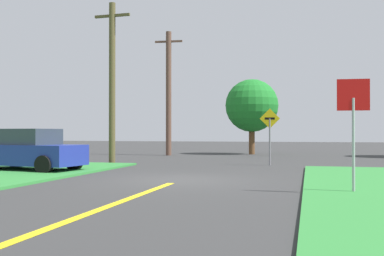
# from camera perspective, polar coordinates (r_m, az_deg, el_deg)

# --- Properties ---
(ground_plane) EXTENTS (120.00, 120.00, 0.00)m
(ground_plane) POSITION_cam_1_polar(r_m,az_deg,el_deg) (14.53, -1.46, -6.41)
(ground_plane) COLOR #343434
(lane_stripe_center) EXTENTS (0.20, 14.00, 0.01)m
(lane_stripe_center) POSITION_cam_1_polar(r_m,az_deg,el_deg) (7.24, -19.21, -12.29)
(lane_stripe_center) COLOR yellow
(lane_stripe_center) RESTS_ON ground
(stop_sign) EXTENTS (0.76, 0.09, 2.76)m
(stop_sign) POSITION_cam_1_polar(r_m,az_deg,el_deg) (11.73, 19.22, 1.75)
(stop_sign) COLOR #9EA0A8
(stop_sign) RESTS_ON ground
(parked_car_near_building) EXTENTS (4.40, 2.43, 1.62)m
(parked_car_near_building) POSITION_cam_1_polar(r_m,az_deg,el_deg) (18.69, -19.50, -2.60)
(parked_car_near_building) COLOR navy
(parked_car_near_building) RESTS_ON ground
(utility_pole_mid) EXTENTS (1.80, 0.30, 7.67)m
(utility_pole_mid) POSITION_cam_1_polar(r_m,az_deg,el_deg) (22.52, -9.79, 5.75)
(utility_pole_mid) COLOR brown
(utility_pole_mid) RESTS_ON ground
(utility_pole_far) EXTENTS (1.80, 0.36, 8.01)m
(utility_pole_far) POSITION_cam_1_polar(r_m,az_deg,el_deg) (30.08, -2.89, 4.42)
(utility_pole_far) COLOR brown
(utility_pole_far) RESTS_ON ground
(direction_sign) EXTENTS (0.91, 0.08, 2.56)m
(direction_sign) POSITION_cam_1_polar(r_m,az_deg,el_deg) (21.11, 9.54, -0.24)
(direction_sign) COLOR slate
(direction_sign) RESTS_ON ground
(oak_tree_left) EXTENTS (3.57, 3.57, 5.09)m
(oak_tree_left) POSITION_cam_1_polar(r_m,az_deg,el_deg) (31.67, 7.36, 2.73)
(oak_tree_left) COLOR brown
(oak_tree_left) RESTS_ON ground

